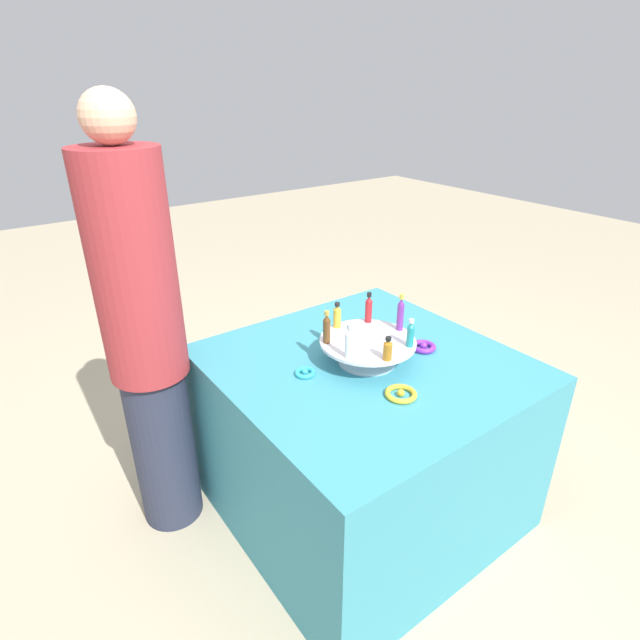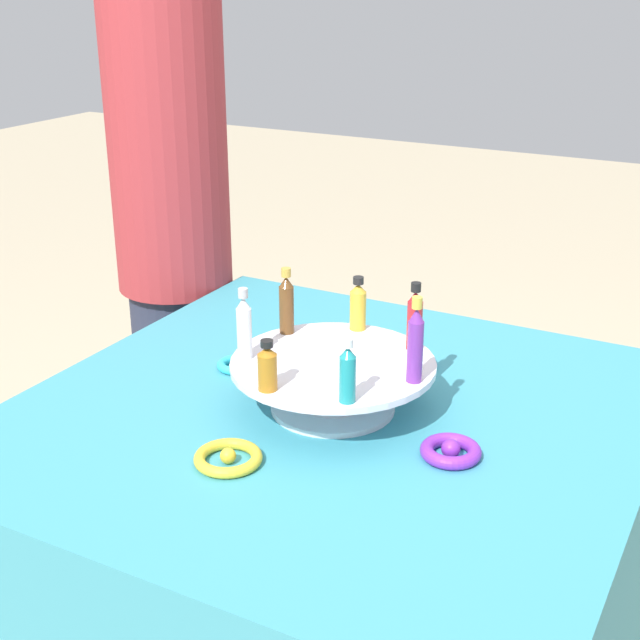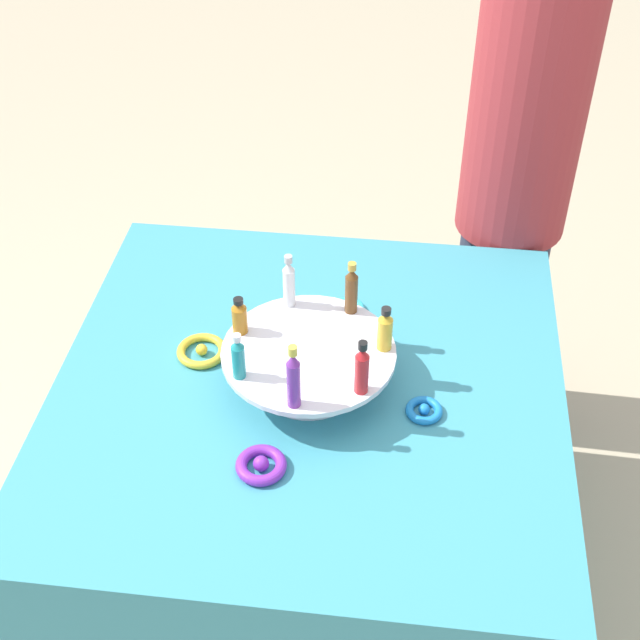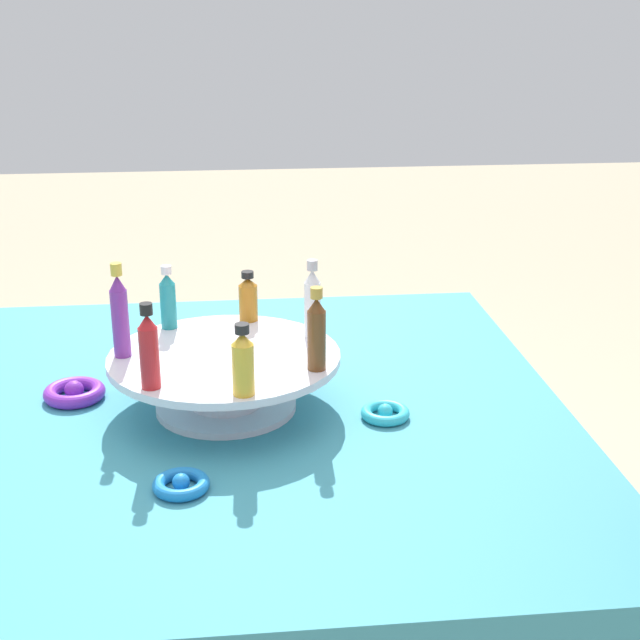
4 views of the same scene
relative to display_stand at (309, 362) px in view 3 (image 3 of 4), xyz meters
name	(u,v)px [view 3 (image 3 of 4)]	position (x,y,z in m)	size (l,w,h in m)	color
ground_plane	(311,578)	(0.00, 0.00, -0.78)	(12.00, 12.00, 0.00)	tan
party_table	(310,491)	(0.00, 0.00, -0.42)	(1.06, 1.06, 0.72)	teal
display_stand	(309,362)	(0.00, 0.00, 0.00)	(0.36, 0.36, 0.09)	silver
bottle_clear	(289,282)	(0.14, 0.06, 0.09)	(0.03, 0.03, 0.13)	silver
bottle_amber	(239,317)	(0.04, 0.15, 0.07)	(0.03, 0.03, 0.09)	#AD6B19
bottle_teal	(238,358)	(-0.09, 0.12, 0.08)	(0.03, 0.03, 0.11)	teal
bottle_purple	(293,379)	(-0.15, 0.01, 0.10)	(0.03, 0.03, 0.15)	#702D93
bottle_red	(362,369)	(-0.10, -0.11, 0.09)	(0.03, 0.03, 0.12)	#B21E23
bottle_gold	(385,330)	(0.03, -0.15, 0.08)	(0.03, 0.03, 0.10)	gold
bottle_brown	(351,289)	(0.13, -0.07, 0.09)	(0.03, 0.03, 0.13)	brown
ribbon_bow_blue	(424,410)	(-0.06, -0.24, -0.05)	(0.07, 0.07, 0.02)	blue
ribbon_bow_teal	(348,308)	(0.24, -0.06, -0.05)	(0.07, 0.07, 0.02)	#2DB7CC
ribbon_bow_gold	(202,351)	(0.06, 0.24, -0.05)	(0.11, 0.11, 0.03)	gold
ribbon_bow_purple	(261,465)	(-0.24, 0.06, -0.05)	(0.10, 0.10, 0.03)	purple
person_figure	(516,177)	(0.67, -0.44, 0.06)	(0.28, 0.28, 1.66)	#282D42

